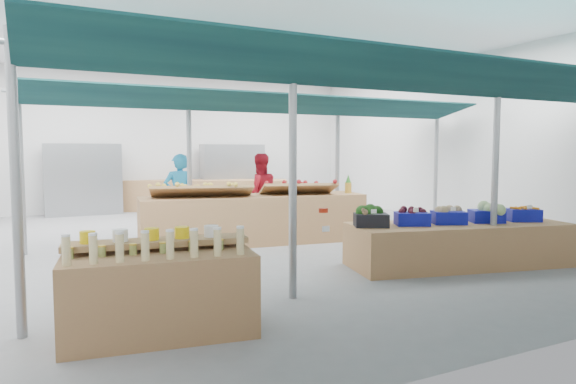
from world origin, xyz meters
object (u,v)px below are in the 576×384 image
crate_stack (537,241)px  vendor_right (260,193)px  vendor_left (180,197)px  veg_counter (459,244)px  bottle_shelf (160,290)px  fruit_counter (254,219)px

crate_stack → vendor_right: bearing=123.1°
vendor_left → veg_counter: bearing=134.3°
bottle_shelf → crate_stack: size_ratio=3.11×
fruit_counter → veg_counter: bearing=-50.1°
bottle_shelf → vendor_right: 6.38m
fruit_counter → vendor_left: vendor_left is taller
crate_stack → vendor_left: 6.76m
bottle_shelf → vendor_left: (1.64, 5.35, 0.44)m
fruit_counter → vendor_left: 1.68m
veg_counter → fruit_counter: (-2.11, 3.33, 0.13)m
bottle_shelf → crate_stack: bottle_shelf is taller
vendor_left → vendor_right: 1.80m
bottle_shelf → veg_counter: bottle_shelf is taller
fruit_counter → vendor_left: size_ratio=2.50×
bottle_shelf → veg_counter: (4.95, 0.93, -0.11)m
crate_stack → vendor_right: 5.61m
veg_counter → fruit_counter: bearing=135.5°
veg_counter → crate_stack: veg_counter is taller
veg_counter → vendor_left: size_ratio=1.98×
vendor_left → fruit_counter: bearing=145.0°
bottle_shelf → vendor_left: size_ratio=1.10×
vendor_left → vendor_right: same height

